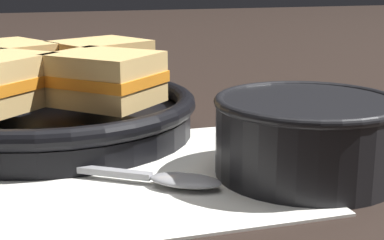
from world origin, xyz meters
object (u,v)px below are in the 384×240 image
(soup_bowl, at_px, (307,132))
(spoon, at_px, (156,177))
(skillet, at_px, (55,115))
(sandwich_far_left, at_px, (100,63))
(sandwich_near_right, at_px, (104,78))
(sandwich_far_right, at_px, (7,65))

(soup_bowl, bearing_deg, spoon, 173.84)
(spoon, xyz_separation_m, skillet, (-0.06, 0.17, 0.01))
(soup_bowl, xyz_separation_m, sandwich_far_left, (-0.12, 0.22, 0.03))
(sandwich_near_right, distance_m, sandwich_far_right, 0.13)
(spoon, distance_m, sandwich_near_right, 0.13)
(soup_bowl, bearing_deg, sandwich_far_left, 119.22)
(skillet, bearing_deg, sandwich_far_left, 37.54)
(sandwich_near_right, xyz_separation_m, sandwich_far_left, (0.01, 0.09, 0.00))
(skillet, xyz_separation_m, sandwich_near_right, (0.04, -0.05, 0.04))
(spoon, distance_m, sandwich_far_right, 0.25)
(soup_bowl, relative_size, sandwich_far_left, 1.26)
(skillet, relative_size, sandwich_far_right, 2.39)
(soup_bowl, relative_size, sandwich_far_right, 1.26)
(spoon, relative_size, sandwich_far_right, 1.30)
(soup_bowl, xyz_separation_m, spoon, (-0.12, 0.01, -0.03))
(sandwich_far_left, bearing_deg, sandwich_far_right, 172.54)
(skillet, relative_size, sandwich_far_left, 2.38)
(spoon, relative_size, sandwich_near_right, 1.25)
(spoon, xyz_separation_m, sandwich_far_left, (-0.00, 0.21, 0.06))
(soup_bowl, distance_m, sandwich_far_left, 0.25)
(spoon, distance_m, sandwich_far_left, 0.22)
(soup_bowl, height_order, skillet, soup_bowl)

